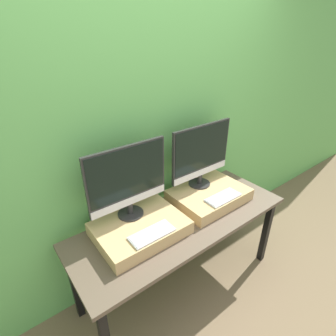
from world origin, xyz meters
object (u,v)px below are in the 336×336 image
object	(u,v)px
monitor_right	(201,153)
keyboard_right	(223,197)
monitor_left	(128,179)
keyboard_left	(152,234)

from	to	relation	value
monitor_right	keyboard_right	distance (m)	0.38
monitor_left	monitor_right	world-z (taller)	same
keyboard_right	keyboard_left	bearing A→B (deg)	180.00
monitor_left	monitor_right	bearing A→B (deg)	0.00
keyboard_left	monitor_right	world-z (taller)	monitor_right
monitor_right	monitor_left	bearing A→B (deg)	180.00
monitor_left	keyboard_right	xyz separation A→B (m)	(0.67, -0.26, -0.28)
keyboard_left	monitor_right	distance (m)	0.77
keyboard_left	monitor_right	xyz separation A→B (m)	(0.67, 0.26, 0.28)
keyboard_left	monitor_left	bearing A→B (deg)	90.00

